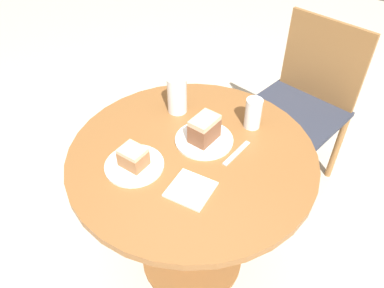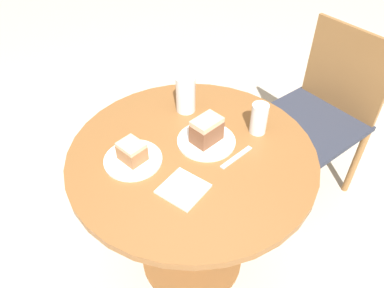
{
  "view_description": "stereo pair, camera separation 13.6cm",
  "coord_description": "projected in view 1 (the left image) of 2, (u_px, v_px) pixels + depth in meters",
  "views": [
    {
      "loc": [
        0.6,
        -0.81,
        1.67
      ],
      "look_at": [
        0.0,
        0.0,
        0.76
      ],
      "focal_mm": 35.0,
      "sensor_mm": 36.0,
      "label": 1
    },
    {
      "loc": [
        0.7,
        -0.72,
        1.67
      ],
      "look_at": [
        0.0,
        0.0,
        0.76
      ],
      "focal_mm": 35.0,
      "sensor_mm": 36.0,
      "label": 2
    }
  ],
  "objects": [
    {
      "name": "fork",
      "position": [
        237.0,
        153.0,
        1.38
      ],
      "size": [
        0.02,
        0.16,
        0.0
      ],
      "rotation": [
        0.0,
        0.0,
        1.53
      ],
      "color": "silver",
      "rests_on": "table"
    },
    {
      "name": "chair",
      "position": [
        301.0,
        104.0,
        2.0
      ],
      "size": [
        0.53,
        0.52,
        0.91
      ],
      "rotation": [
        0.0,
        0.0,
        -0.14
      ],
      "color": "olive",
      "rests_on": "ground_plane"
    },
    {
      "name": "plate_near",
      "position": [
        205.0,
        140.0,
        1.43
      ],
      "size": [
        0.22,
        0.22,
        0.01
      ],
      "color": "white",
      "rests_on": "table"
    },
    {
      "name": "glass_water",
      "position": [
        177.0,
        97.0,
        1.53
      ],
      "size": [
        0.08,
        0.08,
        0.16
      ],
      "color": "silver",
      "rests_on": "table"
    },
    {
      "name": "glass_lemonade",
      "position": [
        253.0,
        115.0,
        1.46
      ],
      "size": [
        0.07,
        0.07,
        0.13
      ],
      "color": "beige",
      "rests_on": "table"
    },
    {
      "name": "cake_slice_near",
      "position": [
        205.0,
        129.0,
        1.39
      ],
      "size": [
        0.08,
        0.11,
        0.1
      ],
      "rotation": [
        0.0,
        0.0,
        3.12
      ],
      "color": "brown",
      "rests_on": "plate_near"
    },
    {
      "name": "cake_slice_far",
      "position": [
        133.0,
        157.0,
        1.3
      ],
      "size": [
        0.09,
        0.08,
        0.07
      ],
      "rotation": [
        0.0,
        0.0,
        1.59
      ],
      "color": "#9E6B42",
      "rests_on": "plate_far"
    },
    {
      "name": "napkin_stack",
      "position": [
        191.0,
        189.0,
        1.24
      ],
      "size": [
        0.16,
        0.16,
        0.01
      ],
      "rotation": [
        0.0,
        0.0,
        0.13
      ],
      "color": "silver",
      "rests_on": "table"
    },
    {
      "name": "ground_plane",
      "position": [
        192.0,
        257.0,
        1.87
      ],
      "size": [
        8.0,
        8.0,
        0.0
      ],
      "primitive_type": "plane",
      "color": "beige"
    },
    {
      "name": "plate_far",
      "position": [
        134.0,
        165.0,
        1.33
      ],
      "size": [
        0.21,
        0.21,
        0.01
      ],
      "color": "white",
      "rests_on": "table"
    },
    {
      "name": "table",
      "position": [
        192.0,
        184.0,
        1.5
      ],
      "size": [
        0.93,
        0.93,
        0.72
      ],
      "color": "brown",
      "rests_on": "ground_plane"
    }
  ]
}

